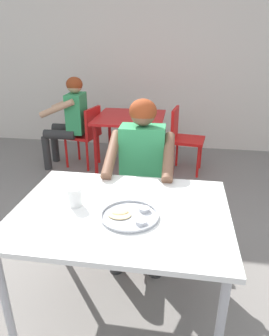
% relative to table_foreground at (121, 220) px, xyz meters
% --- Properties ---
extents(ground_plane, '(12.00, 12.00, 0.05)m').
position_rel_table_foreground_xyz_m(ground_plane, '(-0.09, -0.03, -0.71)').
color(ground_plane, slate).
extents(back_wall, '(12.00, 0.12, 3.40)m').
position_rel_table_foreground_xyz_m(back_wall, '(-0.09, 3.36, 1.01)').
color(back_wall, silver).
rests_on(back_wall, ground).
extents(table_foreground, '(1.20, 0.90, 0.76)m').
position_rel_table_foreground_xyz_m(table_foreground, '(0.00, 0.00, 0.00)').
color(table_foreground, white).
rests_on(table_foreground, ground).
extents(thali_tray, '(0.32, 0.32, 0.03)m').
position_rel_table_foreground_xyz_m(thali_tray, '(0.06, -0.07, 0.08)').
color(thali_tray, '#B7BABF').
rests_on(thali_tray, table_foreground).
extents(drinking_cup, '(0.08, 0.08, 0.11)m').
position_rel_table_foreground_xyz_m(drinking_cup, '(-0.27, 0.00, 0.13)').
color(drinking_cup, white).
rests_on(drinking_cup, table_foreground).
extents(chair_foreground, '(0.39, 0.43, 0.87)m').
position_rel_table_foreground_xyz_m(chair_foreground, '(0.02, 0.88, -0.19)').
color(chair_foreground, red).
rests_on(chair_foreground, ground).
extents(diner_foreground, '(0.50, 0.56, 1.24)m').
position_rel_table_foreground_xyz_m(diner_foreground, '(0.02, 0.66, 0.05)').
color(diner_foreground, '#2F2F2F').
rests_on(diner_foreground, ground).
extents(table_background_red, '(0.84, 0.87, 0.73)m').
position_rel_table_foreground_xyz_m(table_background_red, '(-0.34, 2.28, -0.05)').
color(table_background_red, red).
rests_on(table_background_red, ground).
extents(chair_red_left, '(0.48, 0.47, 0.81)m').
position_rel_table_foreground_xyz_m(chair_red_left, '(-0.93, 2.32, -0.21)').
color(chair_red_left, red).
rests_on(chair_red_left, ground).
extents(chair_red_right, '(0.45, 0.44, 0.83)m').
position_rel_table_foreground_xyz_m(chair_red_right, '(0.33, 2.35, -0.20)').
color(chair_red_right, red).
rests_on(chair_red_right, ground).
extents(patron_background, '(0.56, 0.50, 1.19)m').
position_rel_table_foreground_xyz_m(patron_background, '(-1.13, 2.28, 0.03)').
color(patron_background, '#2E2E2E').
rests_on(patron_background, ground).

